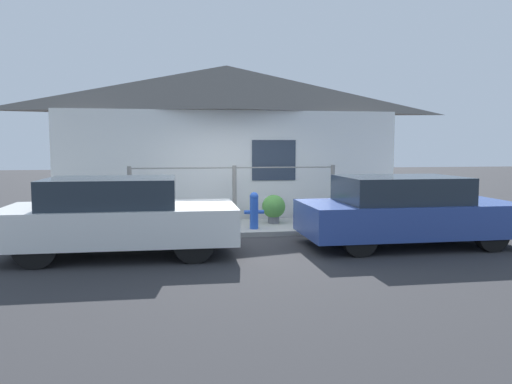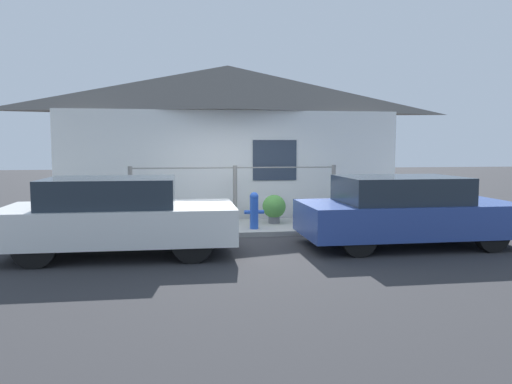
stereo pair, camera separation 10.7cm
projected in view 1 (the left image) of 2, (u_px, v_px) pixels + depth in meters
ground_plane at (244, 238)px, 10.14m from camera, size 60.00×60.00×0.00m
sidewalk at (239, 228)px, 11.04m from camera, size 24.00×1.84×0.10m
house at (227, 97)px, 13.07m from camera, size 8.87×2.23×3.96m
fence at (234, 191)px, 11.73m from camera, size 4.90×0.10×1.29m
car_left at (119, 216)px, 8.47m from camera, size 3.88×1.81×1.32m
car_right at (405, 211)px, 9.30m from camera, size 3.96×1.78×1.30m
fire_hydrant at (254, 210)px, 10.56m from camera, size 0.42×0.19×0.78m
potted_plant_near_hydrant at (274, 207)px, 11.32m from camera, size 0.53×0.53×0.65m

